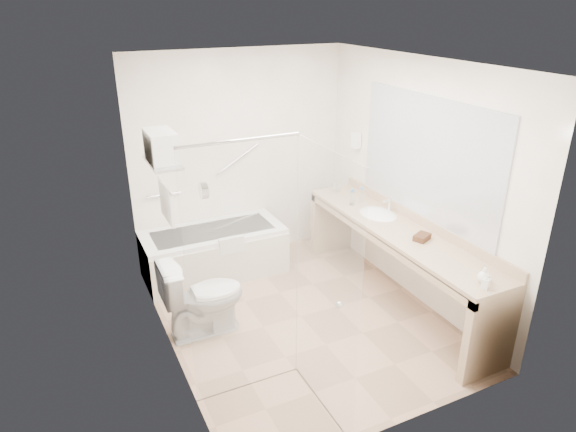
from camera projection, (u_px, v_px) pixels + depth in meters
name	position (u px, v px, depth m)	size (l,w,h in m)	color
floor	(301.00, 316.00, 5.23)	(3.20, 3.20, 0.00)	tan
ceiling	(304.00, 63.00, 4.25)	(2.60, 3.20, 0.10)	silver
wall_back	(240.00, 158.00, 6.07)	(2.60, 0.10, 2.50)	white
wall_front	(412.00, 282.00, 3.41)	(2.60, 0.10, 2.50)	white
wall_left	(162.00, 228.00, 4.22)	(0.10, 3.20, 2.50)	white
wall_right	(415.00, 182.00, 5.26)	(0.10, 3.20, 2.50)	white
bathtub	(214.00, 252.00, 5.95)	(1.60, 0.73, 0.59)	white
grab_bar_short	(164.00, 195.00, 5.77)	(0.03, 0.03, 0.40)	silver
grab_bar_long	(238.00, 159.00, 6.01)	(0.03, 0.03, 0.60)	silver
shower_enclosure	(283.00, 281.00, 3.79)	(0.96, 0.91, 2.11)	silver
towel_shelf	(162.00, 156.00, 4.37)	(0.24, 0.55, 0.81)	silver
vanity_counter	(397.00, 247.00, 5.26)	(0.55, 2.70, 0.95)	tan
sink	(378.00, 216.00, 5.54)	(0.40, 0.52, 0.14)	white
faucet	(390.00, 205.00, 5.55)	(0.03, 0.03, 0.14)	silver
mirror	(427.00, 158.00, 5.01)	(0.02, 2.00, 1.20)	#B0B4BC
hairdryer_unit	(356.00, 140.00, 6.03)	(0.08, 0.10, 0.18)	white
toilet	(203.00, 297.00, 4.86)	(0.44, 0.78, 0.77)	white
amenity_basket	(422.00, 237.00, 4.92)	(0.17, 0.11, 0.06)	#4F301C
soap_bottle_a	(485.00, 285.00, 4.10)	(0.06, 0.13, 0.06)	white
soap_bottle_b	(484.00, 277.00, 4.18)	(0.10, 0.13, 0.10)	white
water_bottle_left	(352.00, 198.00, 5.73)	(0.06, 0.06, 0.19)	silver
water_bottle_mid	(351.00, 198.00, 5.75)	(0.05, 0.05, 0.17)	silver
water_bottle_right	(361.00, 195.00, 5.82)	(0.05, 0.05, 0.18)	silver
drinking_glass_near	(334.00, 188.00, 6.14)	(0.08, 0.08, 0.10)	silver
drinking_glass_far	(338.00, 189.00, 6.13)	(0.06, 0.06, 0.08)	silver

